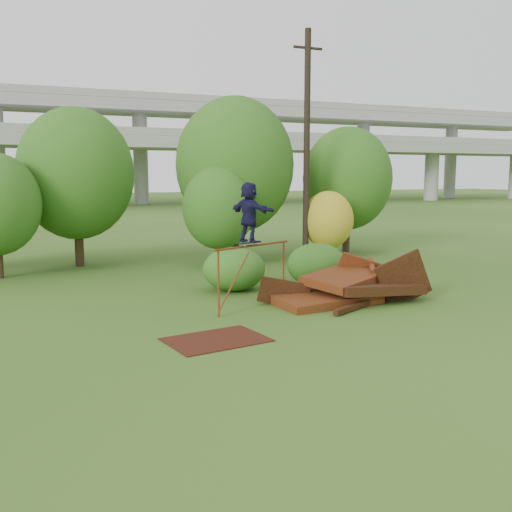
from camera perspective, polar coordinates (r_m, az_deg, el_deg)
name	(u,v)px	position (r m, az deg, el deg)	size (l,w,h in m)	color
ground	(312,322)	(15.66, 5.59, -6.60)	(240.00, 240.00, 0.00)	#2D5116
scrap_pile	(347,289)	(18.26, 9.10, -3.25)	(5.65, 3.22, 1.97)	#40140B
grind_rail	(253,262)	(16.92, -0.31, -0.60)	(2.87, 1.34, 1.93)	#6C3210
skateboard	(249,243)	(16.73, -0.68, 1.34)	(0.83, 0.53, 0.08)	black
skater	(249,212)	(16.65, -0.68, 4.40)	(1.63, 0.52, 1.76)	#16143A
flat_plate	(216,340)	(13.95, -3.99, -8.36)	(2.34, 1.67, 0.03)	#3A160C
tree_1	(76,174)	(25.95, -17.55, 7.84)	(4.93, 4.93, 6.86)	black
tree_2	(219,208)	(24.49, -3.75, 4.82)	(3.10, 3.10, 4.37)	black
tree_3	(235,165)	(26.63, -2.12, 9.05)	(5.44, 5.44, 7.55)	black
tree_4	(328,220)	(26.77, 7.23, 3.58)	(2.35, 2.35, 3.25)	black
tree_5	(347,179)	(29.85, 9.13, 7.65)	(4.57, 4.57, 6.43)	black
shrub_left	(234,269)	(19.64, -2.21, -1.31)	(2.19, 2.02, 1.51)	#1F5617
shrub_right	(317,265)	(20.59, 6.11, -0.86)	(2.19, 2.01, 1.55)	#1F5617
utility_pole	(307,147)	(26.15, 5.09, 10.84)	(1.40, 0.28, 10.32)	black
freeway_overpass	(73,124)	(76.83, -17.83, 12.44)	(160.00, 15.00, 13.70)	gray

